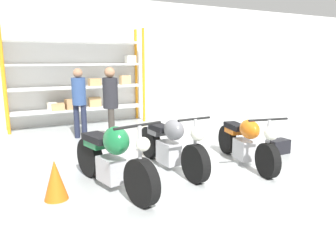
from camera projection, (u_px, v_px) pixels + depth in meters
name	position (u px, v px, depth m)	size (l,w,h in m)	color
ground_plane	(179.00, 171.00, 5.53)	(30.00, 30.00, 0.00)	#B2B7B7
back_wall	(92.00, 61.00, 9.51)	(30.00, 0.08, 3.60)	silver
shelving_rack	(81.00, 79.00, 9.09)	(3.80, 0.63, 2.73)	orange
motorcycle_green	(112.00, 158.00, 4.66)	(0.75, 2.04, 1.06)	black
motorcycle_grey	(171.00, 145.00, 5.54)	(0.56, 2.11, 1.00)	black
motorcycle_orange	(246.00, 141.00, 5.79)	(0.76, 1.97, 0.95)	black
person_browsing	(79.00, 98.00, 7.64)	(0.44, 0.44, 1.64)	#1E2338
person_near_rack	(111.00, 100.00, 6.97)	(0.40, 0.40, 1.69)	#38332D
toolbox	(278.00, 146.00, 6.52)	(0.44, 0.26, 0.28)	black
traffic_cone	(55.00, 180.00, 4.35)	(0.32, 0.32, 0.55)	orange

